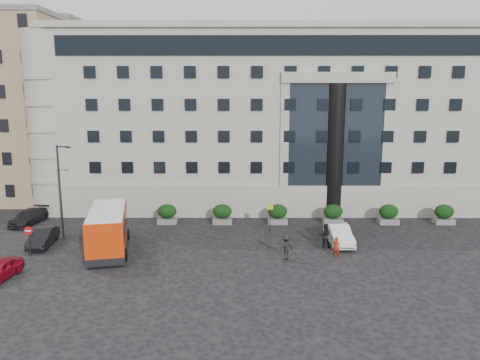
# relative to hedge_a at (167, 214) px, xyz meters

# --- Properties ---
(ground) EXTENTS (120.00, 120.00, 0.00)m
(ground) POSITION_rel_hedge_a_xyz_m (4.00, -7.80, -0.93)
(ground) COLOR black
(ground) RESTS_ON ground
(civic_building) EXTENTS (44.00, 24.00, 18.00)m
(civic_building) POSITION_rel_hedge_a_xyz_m (10.00, 14.20, 8.07)
(civic_building) COLOR #A39E90
(civic_building) RESTS_ON ground
(entrance_column) EXTENTS (1.80, 1.80, 13.00)m
(entrance_column) POSITION_rel_hedge_a_xyz_m (16.00, 2.50, 5.57)
(entrance_column) COLOR black
(entrance_column) RESTS_ON ground
(apartment_near) EXTENTS (14.00, 14.00, 20.00)m
(apartment_near) POSITION_rel_hedge_a_xyz_m (-20.00, 12.20, 9.07)
(apartment_near) COLOR #907C54
(apartment_near) RESTS_ON ground
(apartment_far) EXTENTS (13.00, 13.00, 22.00)m
(apartment_far) POSITION_rel_hedge_a_xyz_m (-23.00, 30.20, 10.07)
(apartment_far) COLOR #86684E
(apartment_far) RESTS_ON ground
(hedge_a) EXTENTS (1.80, 1.26, 1.84)m
(hedge_a) POSITION_rel_hedge_a_xyz_m (0.00, 0.00, 0.00)
(hedge_a) COLOR #60605D
(hedge_a) RESTS_ON ground
(hedge_b) EXTENTS (1.80, 1.26, 1.84)m
(hedge_b) POSITION_rel_hedge_a_xyz_m (5.20, 0.00, 0.00)
(hedge_b) COLOR #60605D
(hedge_b) RESTS_ON ground
(hedge_c) EXTENTS (1.80, 1.26, 1.84)m
(hedge_c) POSITION_rel_hedge_a_xyz_m (10.40, 0.00, 0.00)
(hedge_c) COLOR #60605D
(hedge_c) RESTS_ON ground
(hedge_d) EXTENTS (1.80, 1.26, 1.84)m
(hedge_d) POSITION_rel_hedge_a_xyz_m (15.60, 0.00, 0.00)
(hedge_d) COLOR #60605D
(hedge_d) RESTS_ON ground
(hedge_e) EXTENTS (1.80, 1.26, 1.84)m
(hedge_e) POSITION_rel_hedge_a_xyz_m (20.80, 0.00, 0.00)
(hedge_e) COLOR #60605D
(hedge_e) RESTS_ON ground
(hedge_f) EXTENTS (1.80, 1.26, 1.84)m
(hedge_f) POSITION_rel_hedge_a_xyz_m (26.00, 0.00, 0.00)
(hedge_f) COLOR #60605D
(hedge_f) RESTS_ON ground
(street_lamp) EXTENTS (1.16, 0.18, 8.00)m
(street_lamp) POSITION_rel_hedge_a_xyz_m (-7.94, -4.80, 3.44)
(street_lamp) COLOR #262628
(street_lamp) RESTS_ON ground
(bus_stop_sign) EXTENTS (0.50, 0.08, 2.52)m
(bus_stop_sign) POSITION_rel_hedge_a_xyz_m (9.50, -2.80, 0.80)
(bus_stop_sign) COLOR #262628
(bus_stop_sign) RESTS_ON ground
(no_entry_sign) EXTENTS (0.64, 0.16, 2.32)m
(no_entry_sign) POSITION_rel_hedge_a_xyz_m (-9.00, -8.84, 0.72)
(no_entry_sign) COLOR #262628
(no_entry_sign) RESTS_ON ground
(minibus) EXTENTS (4.29, 8.29, 3.29)m
(minibus) POSITION_rel_hedge_a_xyz_m (-3.40, -7.55, 0.88)
(minibus) COLOR red
(minibus) RESTS_ON ground
(red_truck) EXTENTS (2.55, 5.30, 2.84)m
(red_truck) POSITION_rel_hedge_a_xyz_m (-9.18, 7.25, 0.52)
(red_truck) COLOR maroon
(red_truck) RESTS_ON ground
(parked_car_a) EXTENTS (1.99, 3.90, 1.27)m
(parked_car_a) POSITION_rel_hedge_a_xyz_m (-9.08, -13.16, -0.29)
(parked_car_a) COLOR maroon
(parked_car_a) RESTS_ON ground
(parked_car_b) EXTENTS (1.83, 4.36, 1.40)m
(parked_car_b) POSITION_rel_hedge_a_xyz_m (-9.03, -6.40, -0.23)
(parked_car_b) COLOR black
(parked_car_b) RESTS_ON ground
(parked_car_c) EXTENTS (2.61, 4.84, 1.33)m
(parked_car_c) POSITION_rel_hedge_a_xyz_m (-13.00, -0.21, -0.26)
(parked_car_c) COLOR black
(parked_car_c) RESTS_ON ground
(parked_car_d) EXTENTS (2.76, 5.20, 1.39)m
(parked_car_d) POSITION_rel_hedge_a_xyz_m (-11.89, 5.22, -0.23)
(parked_car_d) COLOR black
(parked_car_d) RESTS_ON ground
(white_taxi) EXTENTS (1.85, 4.79, 1.56)m
(white_taxi) POSITION_rel_hedge_a_xyz_m (14.97, -5.81, -0.15)
(white_taxi) COLOR silver
(white_taxi) RESTS_ON ground
(pedestrian_a) EXTENTS (0.65, 0.49, 1.60)m
(pedestrian_a) POSITION_rel_hedge_a_xyz_m (14.10, -8.98, -0.13)
(pedestrian_a) COLOR maroon
(pedestrian_a) RESTS_ON ground
(pedestrian_b) EXTENTS (1.07, 0.91, 1.93)m
(pedestrian_b) POSITION_rel_hedge_a_xyz_m (13.67, -6.70, 0.03)
(pedestrian_b) COLOR black
(pedestrian_b) RESTS_ON ground
(pedestrian_c) EXTENTS (1.44, 1.27, 1.93)m
(pedestrian_c) POSITION_rel_hedge_a_xyz_m (10.29, -9.49, 0.04)
(pedestrian_c) COLOR black
(pedestrian_c) RESTS_ON ground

